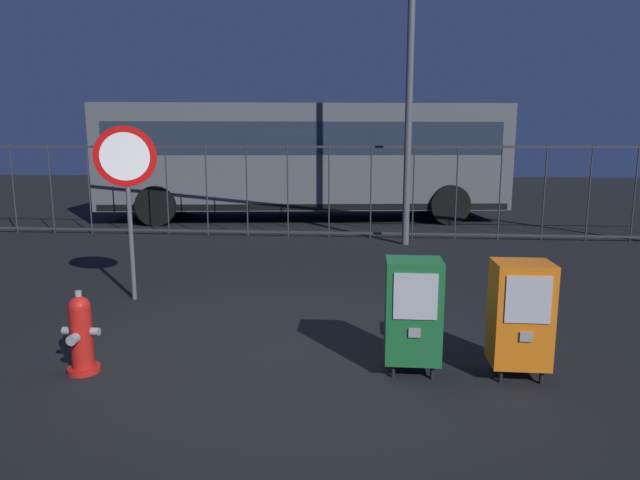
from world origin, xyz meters
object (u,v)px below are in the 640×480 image
(street_light_near_right, at_px, (411,18))
(newspaper_box_secondary, at_px, (520,314))
(bus_near, at_px, (304,155))
(fire_hydrant, at_px, (81,334))
(newspaper_box_primary, at_px, (413,310))
(stop_sign, at_px, (127,176))

(street_light_near_right, bearing_deg, newspaper_box_secondary, -84.98)
(bus_near, relative_size, street_light_near_right, 1.42)
(street_light_near_right, bearing_deg, fire_hydrant, -116.16)
(fire_hydrant, height_order, newspaper_box_primary, newspaper_box_primary)
(newspaper_box_primary, distance_m, stop_sign, 4.11)
(bus_near, bearing_deg, newspaper_box_secondary, -80.10)
(bus_near, bearing_deg, stop_sign, -106.03)
(newspaper_box_primary, distance_m, newspaper_box_secondary, 0.91)
(newspaper_box_secondary, xyz_separation_m, bus_near, (-3.07, 10.09, 1.14))
(fire_hydrant, relative_size, newspaper_box_primary, 0.73)
(fire_hydrant, height_order, street_light_near_right, street_light_near_right)
(newspaper_box_primary, height_order, newspaper_box_secondary, same)
(fire_hydrant, relative_size, bus_near, 0.07)
(newspaper_box_primary, xyz_separation_m, bus_near, (-2.16, 10.08, 1.14))
(fire_hydrant, xyz_separation_m, street_light_near_right, (3.25, 6.62, 4.00))
(fire_hydrant, bearing_deg, stop_sign, 103.32)
(fire_hydrant, xyz_separation_m, bus_near, (0.74, 10.35, 1.36))
(fire_hydrant, distance_m, newspaper_box_primary, 2.92)
(bus_near, xyz_separation_m, street_light_near_right, (2.51, -3.73, 2.64))
(stop_sign, bearing_deg, bus_near, 80.98)
(newspaper_box_primary, distance_m, street_light_near_right, 7.40)
(newspaper_box_secondary, distance_m, street_light_near_right, 7.43)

